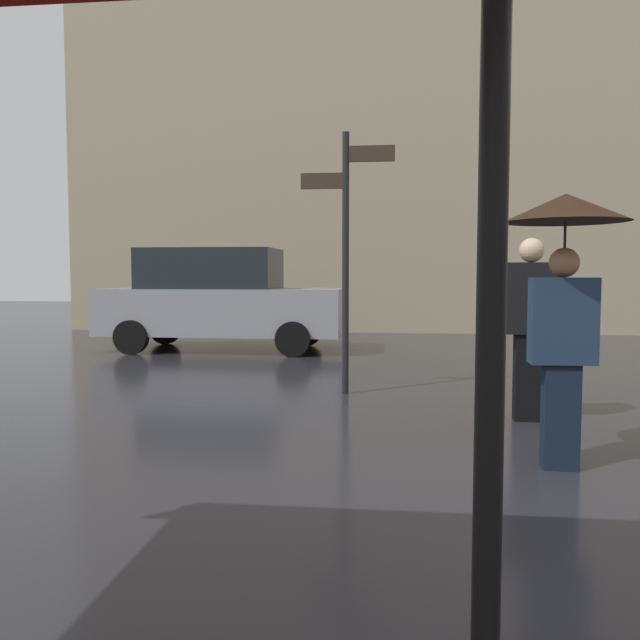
# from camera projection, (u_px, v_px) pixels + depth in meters

# --- Properties ---
(ground_plane) EXTENTS (60.00, 60.00, 0.00)m
(ground_plane) POSITION_uv_depth(u_px,v_px,m) (577.00, 608.00, 2.74)
(ground_plane) COLOR #26262B
(pedestrian_with_umbrella) EXTENTS (0.88, 0.88, 1.96)m
(pedestrian_with_umbrella) POSITION_uv_depth(u_px,v_px,m) (564.00, 262.00, 4.62)
(pedestrian_with_umbrella) COLOR black
(pedestrian_with_umbrella) RESTS_ON ground
(pedestrian_with_bag) EXTENTS (0.53, 0.24, 1.74)m
(pedestrian_with_bag) POSITION_uv_depth(u_px,v_px,m) (532.00, 318.00, 6.21)
(pedestrian_with_bag) COLOR black
(pedestrian_with_bag) RESTS_ON ground
(parked_car_left) EXTENTS (4.42, 1.91, 1.87)m
(parked_car_left) POSITION_uv_depth(u_px,v_px,m) (220.00, 299.00, 12.13)
(parked_car_left) COLOR gray
(parked_car_left) RESTS_ON ground
(street_signpost) EXTENTS (1.08, 0.08, 3.02)m
(street_signpost) POSITION_uv_depth(u_px,v_px,m) (346.00, 237.00, 7.56)
(street_signpost) COLOR black
(street_signpost) RESTS_ON ground
(building_block) EXTENTS (17.88, 2.99, 13.83)m
(building_block) POSITION_uv_depth(u_px,v_px,m) (428.00, 57.00, 16.61)
(building_block) COLOR gray
(building_block) RESTS_ON ground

